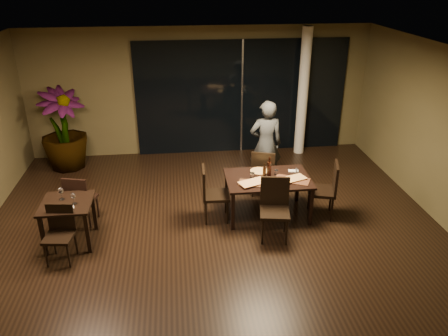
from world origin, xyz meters
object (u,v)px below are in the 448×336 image
(chair_main_left, at_px, (211,191))
(bottle_c, at_px, (269,166))
(chair_side_far, at_px, (80,198))
(potted_plant, at_px, (63,130))
(main_table, at_px, (268,182))
(chair_main_right, at_px, (327,187))
(chair_side_near, at_px, (60,230))
(bottle_b, at_px, (270,170))
(diner, at_px, (266,144))
(bottle_a, at_px, (264,171))
(chair_main_near, at_px, (275,205))
(chair_main_far, at_px, (263,171))
(side_table, at_px, (67,209))

(chair_main_left, xyz_separation_m, bottle_c, (1.07, 0.15, 0.36))
(chair_side_far, bearing_deg, potted_plant, -58.61)
(main_table, xyz_separation_m, chair_main_left, (-1.03, -0.04, -0.11))
(chair_main_right, relative_size, chair_side_near, 1.16)
(potted_plant, xyz_separation_m, bottle_b, (4.10, -2.54, -0.03))
(main_table, distance_m, diner, 1.25)
(main_table, height_order, potted_plant, potted_plant)
(bottle_a, bearing_deg, chair_side_near, -164.37)
(main_table, relative_size, chair_main_left, 1.48)
(chair_main_near, distance_m, bottle_a, 0.76)
(chair_side_near, relative_size, bottle_b, 3.44)
(main_table, relative_size, potted_plant, 0.82)
(main_table, xyz_separation_m, chair_main_near, (-0.03, -0.68, -0.09))
(chair_side_far, bearing_deg, chair_main_far, -153.74)
(chair_side_far, distance_m, bottle_a, 3.27)
(diner, bearing_deg, main_table, 79.51)
(chair_main_near, distance_m, bottle_b, 0.79)
(chair_main_near, distance_m, bottle_c, 0.87)
(chair_main_right, distance_m, chair_side_far, 4.38)
(chair_main_near, height_order, bottle_b, chair_main_near)
(main_table, bearing_deg, bottle_a, 168.11)
(chair_main_near, bearing_deg, bottle_b, 95.22)
(potted_plant, distance_m, bottle_a, 4.75)
(side_table, relative_size, chair_main_right, 0.76)
(bottle_b, bearing_deg, chair_main_right, -11.59)
(chair_main_near, distance_m, chair_side_near, 3.42)
(chair_side_near, bearing_deg, bottle_c, 23.88)
(potted_plant, bearing_deg, diner, -17.82)
(chair_main_right, distance_m, diner, 1.65)
(chair_main_left, distance_m, chair_side_far, 2.29)
(side_table, distance_m, chair_main_far, 3.68)
(chair_main_right, relative_size, bottle_b, 3.99)
(potted_plant, distance_m, bottle_b, 4.82)
(main_table, bearing_deg, chair_side_far, 179.19)
(chair_side_near, relative_size, bottle_a, 3.35)
(bottle_b, bearing_deg, side_table, -170.98)
(chair_main_far, xyz_separation_m, chair_main_left, (-1.10, -0.77, 0.02))
(chair_main_near, bearing_deg, chair_main_far, 96.04)
(side_table, xyz_separation_m, diner, (3.60, 1.71, 0.29))
(side_table, bearing_deg, bottle_a, 8.78)
(side_table, bearing_deg, chair_side_far, 81.39)
(diner, relative_size, bottle_a, 6.73)
(diner, height_order, potted_plant, potted_plant)
(chair_main_left, bearing_deg, chair_main_right, -91.10)
(chair_main_left, xyz_separation_m, bottle_b, (1.07, 0.09, 0.32))
(main_table, xyz_separation_m, potted_plant, (-4.07, 2.58, 0.23))
(chair_main_near, relative_size, bottle_c, 2.95)
(chair_main_right, bearing_deg, diner, -132.31)
(chair_side_far, height_order, bottle_a, bottle_a)
(side_table, distance_m, chair_side_near, 0.45)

